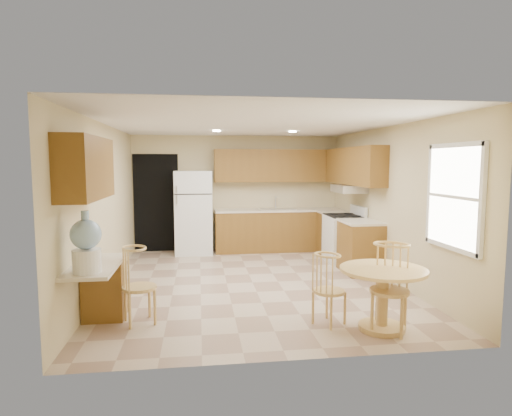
{
  "coord_description": "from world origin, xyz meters",
  "views": [
    {
      "loc": [
        -0.83,
        -6.64,
        1.91
      ],
      "look_at": [
        0.1,
        0.3,
        1.17
      ],
      "focal_mm": 30.0,
      "sensor_mm": 36.0,
      "label": 1
    }
  ],
  "objects": [
    {
      "name": "desk_pedestal",
      "position": [
        -2.0,
        -1.32,
        0.36
      ],
      "size": [
        0.48,
        0.42,
        0.72
      ],
      "primitive_type": "cube",
      "color": "brown",
      "rests_on": "floor"
    },
    {
      "name": "dining_table",
      "position": [
        1.23,
        -2.13,
        0.47
      ],
      "size": [
        0.97,
        0.97,
        0.72
      ],
      "rotation": [
        0.0,
        0.0,
        0.25
      ],
      "color": "#DEB66F",
      "rests_on": "floor"
    },
    {
      "name": "base_cab_right_a",
      "position": [
        1.95,
        1.85,
        0.43
      ],
      "size": [
        0.6,
        0.59,
        0.87
      ],
      "primitive_type": "cube",
      "color": "brown",
      "rests_on": "floor"
    },
    {
      "name": "ceiling",
      "position": [
        0.0,
        0.0,
        2.5
      ],
      "size": [
        4.5,
        5.5,
        0.02
      ],
      "primitive_type": "cube",
      "color": "white",
      "rests_on": "wall_back"
    },
    {
      "name": "chair_desk",
      "position": [
        -1.55,
        -1.63,
        0.56
      ],
      "size": [
        0.4,
        0.52,
        0.91
      ],
      "rotation": [
        0.0,
        0.0,
        -1.24
      ],
      "color": "#DEB66F",
      "rests_on": "floor"
    },
    {
      "name": "can_light_a",
      "position": [
        -0.5,
        1.2,
        2.48
      ],
      "size": [
        0.14,
        0.14,
        0.02
      ],
      "primitive_type": "cylinder",
      "color": "white",
      "rests_on": "ceiling"
    },
    {
      "name": "base_cab_right_b",
      "position": [
        1.95,
        0.4,
        0.43
      ],
      "size": [
        0.6,
        0.8,
        0.87
      ],
      "primitive_type": "cube",
      "color": "brown",
      "rests_on": "floor"
    },
    {
      "name": "upper_cab_right",
      "position": [
        2.08,
        1.21,
        1.85
      ],
      "size": [
        0.33,
        2.42,
        0.7
      ],
      "primitive_type": "cube",
      "color": "brown",
      "rests_on": "wall_right"
    },
    {
      "name": "water_crock",
      "position": [
        -2.0,
        -2.08,
        1.06
      ],
      "size": [
        0.31,
        0.31,
        0.65
      ],
      "color": "white",
      "rests_on": "desk_top"
    },
    {
      "name": "doorway",
      "position": [
        -1.75,
        2.73,
        1.05
      ],
      "size": [
        0.9,
        0.02,
        2.1
      ],
      "primitive_type": "cube",
      "color": "black",
      "rests_on": "floor"
    },
    {
      "name": "counter_right_b",
      "position": [
        1.95,
        0.4,
        0.89
      ],
      "size": [
        0.63,
        0.8,
        0.04
      ],
      "primitive_type": "cube",
      "color": "beige",
      "rests_on": "base_cab_right_b"
    },
    {
      "name": "floor",
      "position": [
        0.0,
        0.0,
        0.0
      ],
      "size": [
        5.5,
        5.5,
        0.0
      ],
      "primitive_type": "plane",
      "color": "tan",
      "rests_on": "ground"
    },
    {
      "name": "refrigerator",
      "position": [
        -0.95,
        2.4,
        0.87
      ],
      "size": [
        0.77,
        0.75,
        1.75
      ],
      "color": "white",
      "rests_on": "floor"
    },
    {
      "name": "base_cab_back",
      "position": [
        0.88,
        2.45,
        0.43
      ],
      "size": [
        2.75,
        0.6,
        0.87
      ],
      "primitive_type": "cube",
      "color": "brown",
      "rests_on": "floor"
    },
    {
      "name": "wall_back",
      "position": [
        0.0,
        2.75,
        1.25
      ],
      "size": [
        4.5,
        0.02,
        2.5
      ],
      "primitive_type": "cube",
      "color": "#CDBE8A",
      "rests_on": "floor"
    },
    {
      "name": "range_hood",
      "position": [
        2.0,
        1.18,
        1.42
      ],
      "size": [
        0.5,
        0.76,
        0.14
      ],
      "primitive_type": "cube",
      "color": "silver",
      "rests_on": "upper_cab_right"
    },
    {
      "name": "upper_cab_back",
      "position": [
        0.88,
        2.58,
        1.85
      ],
      "size": [
        2.75,
        0.33,
        0.7
      ],
      "primitive_type": "cube",
      "color": "brown",
      "rests_on": "wall_back"
    },
    {
      "name": "wall_left",
      "position": [
        -2.25,
        0.0,
        1.25
      ],
      "size": [
        0.02,
        5.5,
        2.5
      ],
      "primitive_type": "cube",
      "color": "#CDBE8A",
      "rests_on": "floor"
    },
    {
      "name": "sink",
      "position": [
        0.85,
        2.45,
        0.91
      ],
      "size": [
        0.78,
        0.44,
        0.01
      ],
      "primitive_type": "cube",
      "color": "silver",
      "rests_on": "counter_back"
    },
    {
      "name": "wall_right",
      "position": [
        2.25,
        0.0,
        1.25
      ],
      "size": [
        0.02,
        5.5,
        2.5
      ],
      "primitive_type": "cube",
      "color": "#CDBE8A",
      "rests_on": "floor"
    },
    {
      "name": "upper_cab_left",
      "position": [
        -2.08,
        -1.6,
        1.85
      ],
      "size": [
        0.33,
        1.4,
        0.7
      ],
      "primitive_type": "cube",
      "color": "brown",
      "rests_on": "wall_left"
    },
    {
      "name": "stove",
      "position": [
        1.92,
        1.18,
        0.47
      ],
      "size": [
        0.65,
        0.76,
        1.09
      ],
      "color": "white",
      "rests_on": "floor"
    },
    {
      "name": "window",
      "position": [
        2.23,
        -1.85,
        1.5
      ],
      "size": [
        0.06,
        1.12,
        1.3
      ],
      "color": "white",
      "rests_on": "wall_right"
    },
    {
      "name": "counter_right_a",
      "position": [
        1.95,
        1.85,
        0.89
      ],
      "size": [
        0.63,
        0.59,
        0.04
      ],
      "primitive_type": "cube",
      "color": "beige",
      "rests_on": "base_cab_right_a"
    },
    {
      "name": "chair_table_b",
      "position": [
        1.28,
        -2.3,
        0.61
      ],
      "size": [
        0.44,
        0.52,
        1.0
      ],
      "rotation": [
        0.0,
        0.0,
        2.56
      ],
      "color": "#DEB66F",
      "rests_on": "floor"
    },
    {
      "name": "counter_back",
      "position": [
        0.88,
        2.45,
        0.89
      ],
      "size": [
        2.75,
        0.63,
        0.04
      ],
      "primitive_type": "cube",
      "color": "beige",
      "rests_on": "base_cab_back"
    },
    {
      "name": "can_light_b",
      "position": [
        0.9,
        1.2,
        2.48
      ],
      "size": [
        0.14,
        0.14,
        0.02
      ],
      "primitive_type": "cylinder",
      "color": "white",
      "rests_on": "ceiling"
    },
    {
      "name": "wall_front",
      "position": [
        0.0,
        -2.75,
        1.25
      ],
      "size": [
        4.5,
        0.02,
        2.5
      ],
      "primitive_type": "cube",
      "color": "#CDBE8A",
      "rests_on": "floor"
    },
    {
      "name": "desk_top",
      "position": [
        -2.0,
        -1.7,
        0.75
      ],
      "size": [
        0.5,
        1.2,
        0.04
      ],
      "primitive_type": "cube",
      "color": "beige",
      "rests_on": "desk_pedestal"
    },
    {
      "name": "chair_table_a",
      "position": [
        0.68,
        -1.96,
        0.51
      ],
      "size": [
        0.37,
        0.47,
        0.84
      ],
      "rotation": [
        0.0,
        0.0,
        -0.96
      ],
      "color": "#DEB66F",
      "rests_on": "floor"
    }
  ]
}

